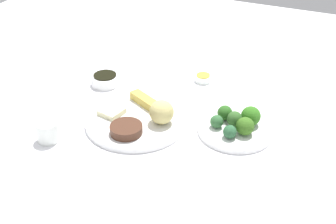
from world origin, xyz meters
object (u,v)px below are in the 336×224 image
(sauce_ramekin_hot_mustard, at_px, (203,79))
(teacup, at_px, (48,131))
(broccoli_plate, at_px, (235,130))
(soy_sauce_bowl, at_px, (105,80))
(main_plate, at_px, (136,120))

(sauce_ramekin_hot_mustard, relative_size, teacup, 0.87)
(broccoli_plate, height_order, sauce_ramekin_hot_mustard, sauce_ramekin_hot_mustard)
(broccoli_plate, relative_size, soy_sauce_bowl, 2.30)
(main_plate, relative_size, sauce_ramekin_hot_mustard, 5.43)
(sauce_ramekin_hot_mustard, bearing_deg, broccoli_plate, -142.53)
(sauce_ramekin_hot_mustard, xyz_separation_m, teacup, (-0.48, 0.27, 0.02))
(broccoli_plate, distance_m, teacup, 0.52)
(sauce_ramekin_hot_mustard, distance_m, teacup, 0.55)
(main_plate, bearing_deg, soy_sauce_bowl, 51.10)
(soy_sauce_bowl, relative_size, teacup, 1.47)
(main_plate, relative_size, soy_sauce_bowl, 3.21)
(main_plate, bearing_deg, teacup, 133.63)
(broccoli_plate, xyz_separation_m, sauce_ramekin_hot_mustard, (0.24, 0.18, 0.00))
(main_plate, xyz_separation_m, sauce_ramekin_hot_mustard, (0.31, -0.09, 0.00))
(soy_sauce_bowl, distance_m, teacup, 0.33)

